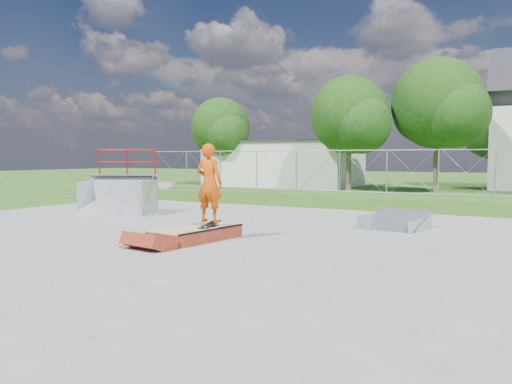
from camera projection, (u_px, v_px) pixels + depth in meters
ground at (198, 239)px, 12.09m from camera, size 120.00×120.00×0.00m
concrete_pad at (198, 239)px, 12.09m from camera, size 20.00×16.00×0.04m
grass_berm at (331, 200)px, 20.42m from camera, size 24.00×3.00×0.50m
grind_box at (196, 234)px, 11.84m from camera, size 1.40×2.35×0.33m
quarter_pipe at (117, 182)px, 17.22m from camera, size 2.82×2.62×2.28m
flat_bank_ramp at (394, 221)px, 13.79m from camera, size 1.75×1.84×0.46m
skateboard at (209, 225)px, 11.92m from camera, size 0.26×0.81×0.13m
skater at (209, 186)px, 11.86m from camera, size 0.70×0.48×1.87m
concrete_stairs at (156, 191)px, 23.72m from camera, size 1.50×1.60×0.80m
chain_link_fence at (339, 171)px, 21.22m from camera, size 20.00×0.06×1.80m
utility_building_flat at (284, 164)px, 35.09m from camera, size 10.00×6.00×3.00m
tree_left_near at (353, 118)px, 28.29m from camera, size 4.76×4.48×6.65m
tree_center at (442, 106)px, 27.84m from camera, size 5.44×5.12×7.60m
tree_left_far at (222, 129)px, 34.81m from camera, size 4.42×4.16×6.18m
tree_back_mid at (497, 133)px, 33.85m from camera, size 4.08×3.84×5.70m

